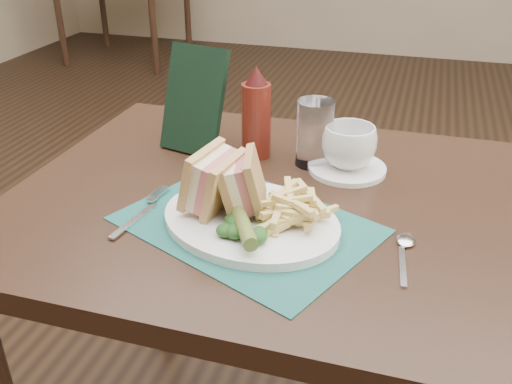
% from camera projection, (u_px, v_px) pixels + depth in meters
% --- Properties ---
extents(floor, '(7.00, 7.00, 0.00)m').
position_uv_depth(floor, '(307.00, 331.00, 1.80)').
color(floor, black).
rests_on(floor, ground).
extents(wall_back, '(6.00, 0.00, 6.00)m').
position_uv_depth(wall_back, '(396.00, 55.00, 4.75)').
color(wall_back, tan).
rests_on(wall_back, ground).
extents(table_main, '(0.90, 0.75, 0.75)m').
position_uv_depth(table_main, '(264.00, 351.00, 1.20)').
color(table_main, black).
rests_on(table_main, ground).
extents(table_bg_left, '(0.90, 0.75, 0.75)m').
position_uv_depth(table_bg_left, '(126.00, 12.00, 4.47)').
color(table_bg_left, black).
rests_on(table_bg_left, ground).
extents(placemat, '(0.47, 0.41, 0.00)m').
position_uv_depth(placemat, '(247.00, 224.00, 0.93)').
color(placemat, '#1A534C').
rests_on(placemat, table_main).
extents(plate, '(0.36, 0.32, 0.01)m').
position_uv_depth(plate, '(251.00, 221.00, 0.92)').
color(plate, white).
rests_on(plate, placemat).
extents(sandwich_half_a, '(0.09, 0.12, 0.11)m').
position_uv_depth(sandwich_half_a, '(201.00, 177.00, 0.92)').
color(sandwich_half_a, tan).
rests_on(sandwich_half_a, plate).
extents(sandwich_half_b, '(0.10, 0.11, 0.10)m').
position_uv_depth(sandwich_half_b, '(229.00, 182.00, 0.91)').
color(sandwich_half_b, tan).
rests_on(sandwich_half_b, plate).
extents(kale_garnish, '(0.11, 0.08, 0.03)m').
position_uv_depth(kale_garnish, '(241.00, 226.00, 0.87)').
color(kale_garnish, '#183B15').
rests_on(kale_garnish, plate).
extents(pickle_spear, '(0.08, 0.12, 0.03)m').
position_uv_depth(pickle_spear, '(243.00, 225.00, 0.85)').
color(pickle_spear, '#516325').
rests_on(pickle_spear, plate).
extents(fries_pile, '(0.18, 0.20, 0.05)m').
position_uv_depth(fries_pile, '(296.00, 207.00, 0.89)').
color(fries_pile, '#DCC26E').
rests_on(fries_pile, plate).
extents(fork, '(0.06, 0.17, 0.01)m').
position_uv_depth(fork, '(142.00, 210.00, 0.95)').
color(fork, silver).
rests_on(fork, placemat).
extents(spoon, '(0.05, 0.15, 0.01)m').
position_uv_depth(spoon, '(404.00, 255.00, 0.84)').
color(spoon, silver).
rests_on(spoon, table_main).
extents(saucer, '(0.17, 0.17, 0.01)m').
position_uv_depth(saucer, '(347.00, 168.00, 1.10)').
color(saucer, white).
rests_on(saucer, table_main).
extents(coffee_cup, '(0.15, 0.15, 0.08)m').
position_uv_depth(coffee_cup, '(349.00, 147.00, 1.08)').
color(coffee_cup, white).
rests_on(coffee_cup, saucer).
extents(drinking_glass, '(0.07, 0.07, 0.13)m').
position_uv_depth(drinking_glass, '(315.00, 133.00, 1.10)').
color(drinking_glass, white).
rests_on(drinking_glass, table_main).
extents(ketchup_bottle, '(0.06, 0.06, 0.19)m').
position_uv_depth(ketchup_bottle, '(256.00, 112.00, 1.12)').
color(ketchup_bottle, '#57170F').
rests_on(ketchup_bottle, table_main).
extents(check_presenter, '(0.15, 0.11, 0.21)m').
position_uv_depth(check_presenter, '(194.00, 100.00, 1.15)').
color(check_presenter, black).
rests_on(check_presenter, table_main).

